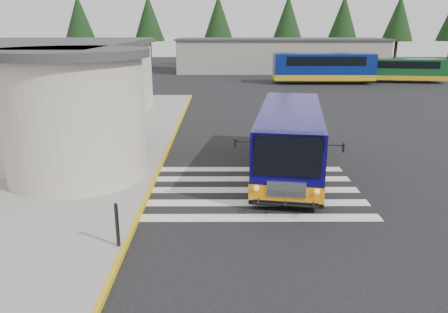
{
  "coord_description": "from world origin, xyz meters",
  "views": [
    {
      "loc": [
        -1.45,
        -15.66,
        5.74
      ],
      "look_at": [
        -1.39,
        -0.5,
        1.19
      ],
      "focal_mm": 35.0,
      "sensor_mm": 36.0,
      "label": 1
    }
  ],
  "objects_px": {
    "pedestrian_a": "(105,165)",
    "bollard": "(117,225)",
    "pedestrian_b": "(81,163)",
    "far_bus_a": "(323,67)",
    "far_bus_b": "(404,69)",
    "transit_bus": "(289,142)"
  },
  "relations": [
    {
      "from": "pedestrian_a",
      "to": "far_bus_a",
      "type": "height_order",
      "value": "far_bus_a"
    },
    {
      "from": "far_bus_b",
      "to": "pedestrian_b",
      "type": "bearing_deg",
      "value": 150.25
    },
    {
      "from": "bollard",
      "to": "far_bus_a",
      "type": "distance_m",
      "value": 37.55
    },
    {
      "from": "transit_bus",
      "to": "far_bus_b",
      "type": "height_order",
      "value": "transit_bus"
    },
    {
      "from": "pedestrian_b",
      "to": "transit_bus",
      "type": "bearing_deg",
      "value": 103.05
    },
    {
      "from": "pedestrian_a",
      "to": "bollard",
      "type": "xyz_separation_m",
      "value": [
        1.33,
        -4.09,
        -0.32
      ]
    },
    {
      "from": "bollard",
      "to": "far_bus_b",
      "type": "bearing_deg",
      "value": 58.73
    },
    {
      "from": "bollard",
      "to": "far_bus_b",
      "type": "relative_size",
      "value": 0.14
    },
    {
      "from": "pedestrian_a",
      "to": "far_bus_b",
      "type": "distance_m",
      "value": 39.54
    },
    {
      "from": "far_bus_a",
      "to": "transit_bus",
      "type": "bearing_deg",
      "value": 166.17
    },
    {
      "from": "transit_bus",
      "to": "far_bus_b",
      "type": "bearing_deg",
      "value": 70.38
    },
    {
      "from": "bollard",
      "to": "far_bus_b",
      "type": "height_order",
      "value": "far_bus_b"
    },
    {
      "from": "transit_bus",
      "to": "far_bus_a",
      "type": "relative_size",
      "value": 0.92
    },
    {
      "from": "transit_bus",
      "to": "pedestrian_a",
      "type": "height_order",
      "value": "transit_bus"
    },
    {
      "from": "transit_bus",
      "to": "far_bus_b",
      "type": "distance_m",
      "value": 33.76
    },
    {
      "from": "transit_bus",
      "to": "bollard",
      "type": "xyz_separation_m",
      "value": [
        -5.47,
        -6.58,
        -0.49
      ]
    },
    {
      "from": "pedestrian_b",
      "to": "far_bus_a",
      "type": "height_order",
      "value": "far_bus_a"
    },
    {
      "from": "pedestrian_b",
      "to": "far_bus_b",
      "type": "distance_m",
      "value": 39.71
    },
    {
      "from": "pedestrian_b",
      "to": "far_bus_a",
      "type": "relative_size",
      "value": 0.17
    },
    {
      "from": "pedestrian_b",
      "to": "pedestrian_a",
      "type": "bearing_deg",
      "value": 60.93
    },
    {
      "from": "transit_bus",
      "to": "pedestrian_b",
      "type": "distance_m",
      "value": 8.07
    },
    {
      "from": "far_bus_a",
      "to": "far_bus_b",
      "type": "bearing_deg",
      "value": -82.85
    }
  ]
}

